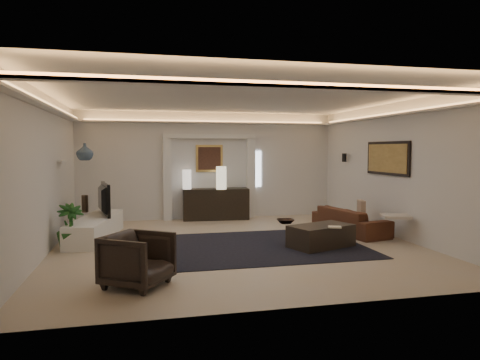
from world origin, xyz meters
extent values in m
plane|color=tan|center=(0.00, 0.00, 0.00)|extent=(7.00, 7.00, 0.00)
plane|color=white|center=(0.00, 0.00, 2.90)|extent=(7.00, 7.00, 0.00)
plane|color=silver|center=(0.00, 3.50, 1.45)|extent=(7.00, 0.00, 7.00)
plane|color=silver|center=(0.00, -3.50, 1.45)|extent=(7.00, 0.00, 7.00)
plane|color=silver|center=(-3.50, 0.00, 1.45)|extent=(0.00, 7.00, 7.00)
plane|color=silver|center=(3.50, 0.00, 1.45)|extent=(0.00, 7.00, 7.00)
cube|color=silver|center=(0.00, 0.00, 2.62)|extent=(7.00, 7.00, 0.04)
cube|color=white|center=(1.35, 3.48, 1.35)|extent=(0.25, 0.03, 1.00)
cube|color=black|center=(0.40, -0.20, 0.01)|extent=(4.00, 3.00, 0.01)
cube|color=silver|center=(-1.15, 3.40, 1.10)|extent=(0.22, 0.20, 2.20)
cube|color=silver|center=(1.15, 3.40, 1.10)|extent=(0.22, 0.20, 2.20)
cube|color=silver|center=(0.00, 3.40, 2.25)|extent=(2.52, 0.20, 0.12)
cube|color=tan|center=(0.00, 3.47, 1.65)|extent=(0.74, 0.04, 0.74)
cube|color=#4C2D1E|center=(0.00, 3.44, 1.65)|extent=(0.62, 0.02, 0.62)
cube|color=black|center=(3.47, 0.30, 1.70)|extent=(0.04, 1.64, 0.74)
cube|color=tan|center=(3.44, 0.30, 1.70)|extent=(0.02, 1.50, 0.62)
cylinder|color=black|center=(3.38, 2.20, 1.68)|extent=(0.12, 0.12, 0.22)
cube|color=silver|center=(-3.44, 1.40, 1.65)|extent=(0.10, 0.55, 0.04)
cube|color=black|center=(0.14, 3.25, 0.40)|extent=(1.80, 0.68, 0.88)
cylinder|color=silver|center=(-0.64, 3.25, 1.09)|extent=(0.27, 0.27, 0.51)
cylinder|color=#FFF4C5|center=(0.24, 2.97, 1.09)|extent=(0.32, 0.32, 0.61)
cube|color=white|center=(-2.79, 1.27, 0.23)|extent=(1.04, 2.55, 0.47)
imported|color=black|center=(-2.72, 1.59, 0.80)|extent=(1.23, 0.38, 0.70)
cylinder|color=#433324|center=(-3.10, 2.13, 0.64)|extent=(0.18, 0.18, 0.39)
imported|color=slate|center=(-2.95, 1.07, 1.85)|extent=(0.34, 0.34, 0.35)
imported|color=#1A4817|center=(-3.15, 0.29, 0.44)|extent=(0.65, 0.65, 0.87)
imported|color=black|center=(2.77, 0.62, 0.28)|extent=(2.06, 1.14, 0.57)
cube|color=white|center=(3.15, -0.56, 0.55)|extent=(0.65, 0.58, 0.06)
cube|color=tan|center=(3.07, 0.69, 0.55)|extent=(0.20, 0.38, 0.37)
cube|color=black|center=(1.55, -0.55, 0.20)|extent=(1.38, 1.06, 0.46)
imported|color=black|center=(0.93, -0.22, 0.45)|extent=(0.36, 0.36, 0.08)
cube|color=beige|center=(1.67, -0.88, 0.42)|extent=(0.28, 0.24, 0.03)
imported|color=black|center=(-1.90, -2.23, 0.37)|extent=(1.12, 1.11, 0.74)
camera|label=1|loc=(-1.85, -8.29, 1.89)|focal=32.51mm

